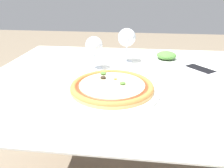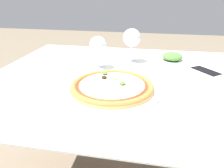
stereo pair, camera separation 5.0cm
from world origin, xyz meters
The scene contains 7 objects.
dining_table centered at (0.00, 0.00, 0.66)m, with size 1.26×0.96×0.75m.
pizza_plate centered at (-0.08, -0.14, 0.76)m, with size 0.35×0.35×0.04m.
fork centered at (-0.36, -0.06, 0.75)m, with size 0.04×0.17×0.00m.
wine_glass_far_left centered at (-0.18, 0.09, 0.86)m, with size 0.08×0.08×0.15m.
wine_glass_far_right centered at (-0.04, 0.21, 0.87)m, with size 0.09×0.09×0.17m.
cell_phone centered at (0.30, 0.12, 0.75)m, with size 0.14×0.16×0.01m.
side_plate centered at (0.16, 0.25, 0.77)m, with size 0.17×0.17×0.05m.
Camera 2 is at (0.06, -0.85, 1.10)m, focal length 35.00 mm.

